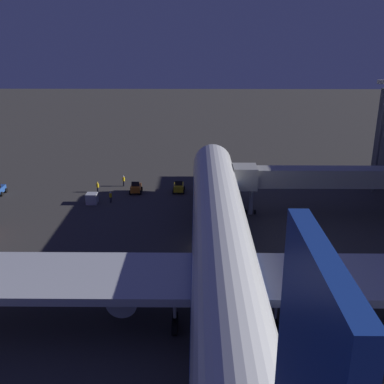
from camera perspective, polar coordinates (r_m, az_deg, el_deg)
The scene contains 12 objects.
ground_plane at distance 52.48m, azimuth 3.19°, elevation -7.47°, with size 320.00×320.00×0.00m, color #383533.
airliner_at_gate at distance 38.98m, azimuth 4.13°, elevation -8.80°, with size 49.61×67.80×19.76m.
jet_bridge at distance 63.03m, azimuth 15.23°, elevation 1.82°, with size 25.61×3.40×6.91m.
apron_floodlight_mast at distance 74.58m, azimuth 22.75°, elevation 7.38°, with size 2.90×0.50×17.27m.
pushback_tug at distance 71.08m, azimuth -1.68°, elevation 0.60°, with size 1.86×2.67×1.95m.
baggage_tug_spare at distance 71.21m, azimuth -7.10°, elevation 0.48°, with size 1.86×2.40×1.95m.
baggage_container_mid_row at distance 67.89m, azimuth -12.52°, elevation -0.80°, with size 1.57×1.55×1.55m, color #B7BABF.
ground_crew_by_belt_loader at distance 74.58m, azimuth -8.62°, elevation 1.46°, with size 0.40×0.40×1.79m.
ground_crew_marshaller_fwd at distance 67.70m, azimuth -10.24°, elevation -0.57°, with size 0.40×0.40×1.69m.
ground_crew_by_tug at distance 72.52m, azimuth -11.82°, elevation 0.68°, with size 0.40×0.40×1.69m.
traffic_cone_nose_port at distance 71.43m, azimuth 4.25°, elevation 0.21°, with size 0.36×0.36×0.55m, color orange.
traffic_cone_nose_starboard at distance 71.28m, azimuth 0.72°, elevation 0.23°, with size 0.36×0.36×0.55m, color orange.
Camera 1 is at (2.44, 46.76, 23.71)m, focal length 42.25 mm.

